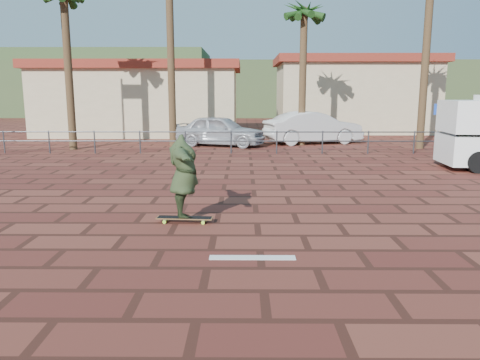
{
  "coord_description": "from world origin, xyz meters",
  "views": [
    {
      "loc": [
        0.56,
        -8.42,
        2.63
      ],
      "look_at": [
        0.48,
        1.39,
        0.8
      ],
      "focal_mm": 35.0,
      "sensor_mm": 36.0,
      "label": 1
    }
  ],
  "objects_px": {
    "skateboarder": "(184,176)",
    "car_silver": "(220,131)",
    "longboard": "(185,218)",
    "car_white": "(313,128)"
  },
  "relations": [
    {
      "from": "longboard",
      "to": "car_white",
      "type": "bearing_deg",
      "value": 76.61
    },
    {
      "from": "skateboarder",
      "to": "longboard",
      "type": "bearing_deg",
      "value": -151.3
    },
    {
      "from": "skateboarder",
      "to": "car_white",
      "type": "height_order",
      "value": "skateboarder"
    },
    {
      "from": "longboard",
      "to": "car_white",
      "type": "xyz_separation_m",
      "value": [
        4.84,
        15.31,
        0.74
      ]
    },
    {
      "from": "skateboarder",
      "to": "car_silver",
      "type": "distance_m",
      "value": 14.15
    },
    {
      "from": "car_silver",
      "to": "car_white",
      "type": "relative_size",
      "value": 0.89
    },
    {
      "from": "longboard",
      "to": "car_white",
      "type": "distance_m",
      "value": 16.08
    },
    {
      "from": "car_white",
      "to": "car_silver",
      "type": "bearing_deg",
      "value": 87.23
    },
    {
      "from": "longboard",
      "to": "car_silver",
      "type": "bearing_deg",
      "value": 94.02
    },
    {
      "from": "skateboarder",
      "to": "car_silver",
      "type": "height_order",
      "value": "skateboarder"
    }
  ]
}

